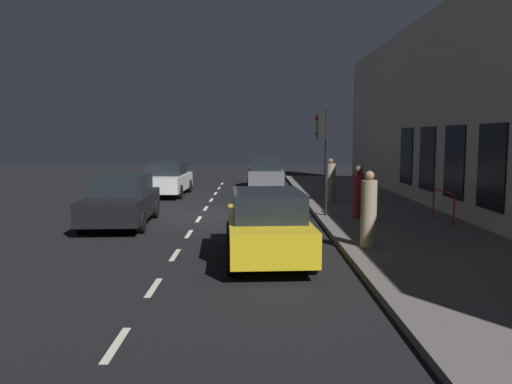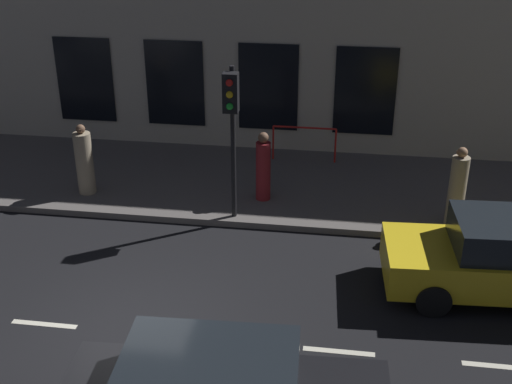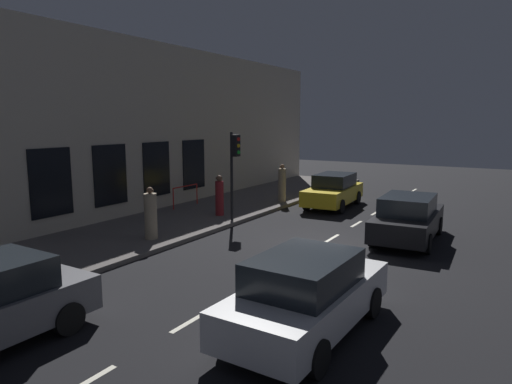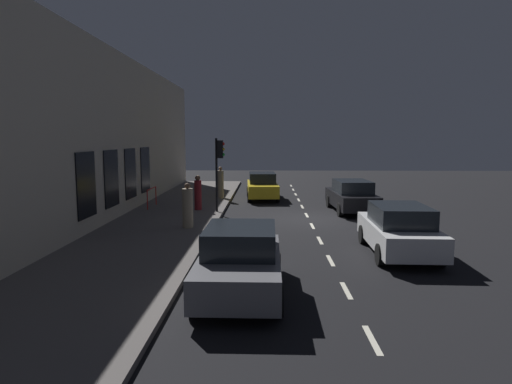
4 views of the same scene
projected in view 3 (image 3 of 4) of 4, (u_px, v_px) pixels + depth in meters
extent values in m
plane|color=black|center=(321.00, 245.00, 15.07)|extent=(60.00, 60.00, 0.00)
cube|color=#5B5654|center=(177.00, 221.00, 18.25)|extent=(4.50, 32.00, 0.15)
cube|color=beige|center=(128.00, 129.00, 18.98)|extent=(0.60, 32.00, 7.49)
cube|color=black|center=(194.00, 164.00, 22.41)|extent=(0.04, 1.64, 2.40)
cube|color=black|center=(157.00, 169.00, 20.19)|extent=(0.04, 1.64, 2.40)
cube|color=black|center=(110.00, 175.00, 17.98)|extent=(0.04, 1.64, 2.40)
cube|color=black|center=(51.00, 183.00, 15.76)|extent=(0.04, 1.64, 2.40)
cube|color=beige|center=(414.00, 190.00, 26.92)|extent=(0.12, 1.20, 0.01)
cube|color=beige|center=(403.00, 196.00, 24.72)|extent=(0.12, 1.20, 0.01)
cube|color=beige|center=(391.00, 204.00, 22.52)|extent=(0.12, 1.20, 0.01)
cube|color=beige|center=(376.00, 213.00, 20.32)|extent=(0.12, 1.20, 0.01)
cube|color=beige|center=(356.00, 224.00, 18.12)|extent=(0.12, 1.20, 0.01)
cube|color=beige|center=(332.00, 238.00, 15.92)|extent=(0.12, 1.20, 0.01)
cube|color=beige|center=(300.00, 257.00, 13.72)|extent=(0.12, 1.20, 0.01)
cube|color=beige|center=(256.00, 283.00, 11.52)|extent=(0.12, 1.20, 0.01)
cube|color=beige|center=(190.00, 321.00, 9.32)|extent=(0.12, 1.20, 0.01)
cube|color=beige|center=(85.00, 383.00, 7.12)|extent=(0.12, 1.20, 0.01)
cylinder|color=black|center=(232.00, 177.00, 17.87)|extent=(0.11, 0.11, 3.49)
cube|color=black|center=(235.00, 146.00, 17.59)|extent=(0.26, 0.32, 0.84)
sphere|color=red|center=(238.00, 139.00, 17.48)|extent=(0.15, 0.15, 0.15)
sphere|color=gold|center=(238.00, 146.00, 17.52)|extent=(0.15, 0.15, 0.15)
sphere|color=green|center=(238.00, 152.00, 17.56)|extent=(0.15, 0.15, 0.15)
cube|color=silver|center=(308.00, 301.00, 8.78)|extent=(1.93, 4.38, 0.70)
cube|color=black|center=(304.00, 271.00, 8.54)|extent=(1.65, 2.30, 0.60)
cylinder|color=black|center=(301.00, 287.00, 10.39)|extent=(0.24, 0.65, 0.64)
cylinder|color=black|center=(372.00, 302.00, 9.50)|extent=(0.24, 0.65, 0.64)
cylinder|color=black|center=(232.00, 332.00, 8.17)|extent=(0.24, 0.65, 0.64)
cylinder|color=black|center=(317.00, 358.00, 7.27)|extent=(0.24, 0.65, 0.64)
cylinder|color=black|center=(68.00, 318.00, 8.73)|extent=(0.23, 0.64, 0.64)
cylinder|color=black|center=(16.00, 300.00, 9.62)|extent=(0.23, 0.64, 0.64)
cube|color=gold|center=(333.00, 194.00, 21.60)|extent=(1.97, 4.43, 0.70)
cube|color=black|center=(335.00, 180.00, 21.65)|extent=(1.64, 2.34, 0.60)
cylinder|color=black|center=(341.00, 207.00, 20.10)|extent=(0.26, 0.65, 0.64)
cylinder|color=black|center=(307.00, 203.00, 20.84)|extent=(0.26, 0.65, 0.64)
cylinder|color=black|center=(357.00, 198.00, 22.45)|extent=(0.26, 0.65, 0.64)
cylinder|color=black|center=(326.00, 195.00, 23.19)|extent=(0.26, 0.65, 0.64)
cube|color=black|center=(408.00, 222.00, 15.57)|extent=(2.00, 4.54, 0.70)
cube|color=black|center=(408.00, 205.00, 15.32)|extent=(1.69, 2.39, 0.60)
cylinder|color=black|center=(391.00, 221.00, 17.21)|extent=(0.25, 0.65, 0.64)
cylinder|color=black|center=(438.00, 226.00, 16.43)|extent=(0.25, 0.65, 0.64)
cylinder|color=black|center=(373.00, 237.00, 14.81)|extent=(0.25, 0.65, 0.64)
cylinder|color=black|center=(427.00, 244.00, 14.02)|extent=(0.25, 0.65, 0.64)
cylinder|color=gray|center=(151.00, 216.00, 15.19)|extent=(0.53, 0.53, 1.54)
sphere|color=brown|center=(150.00, 190.00, 15.05)|extent=(0.22, 0.22, 0.22)
cube|color=brown|center=(153.00, 190.00, 15.03)|extent=(0.06, 0.07, 0.06)
cylinder|color=maroon|center=(220.00, 198.00, 18.98)|extent=(0.49, 0.49, 1.44)
sphere|color=brown|center=(219.00, 178.00, 18.85)|extent=(0.25, 0.25, 0.25)
cube|color=brown|center=(216.00, 178.00, 18.82)|extent=(0.08, 0.08, 0.07)
cylinder|color=gray|center=(282.00, 185.00, 22.33)|extent=(0.44, 0.44, 1.61)
sphere|color=#936B4C|center=(282.00, 166.00, 22.19)|extent=(0.23, 0.23, 0.23)
cube|color=#936B4C|center=(282.00, 167.00, 22.09)|extent=(0.07, 0.05, 0.06)
cylinder|color=red|center=(197.00, 194.00, 21.66)|extent=(0.05, 0.05, 0.95)
cylinder|color=red|center=(173.00, 199.00, 20.24)|extent=(0.05, 0.05, 0.95)
cylinder|color=red|center=(185.00, 186.00, 20.88)|extent=(0.05, 1.68, 0.05)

